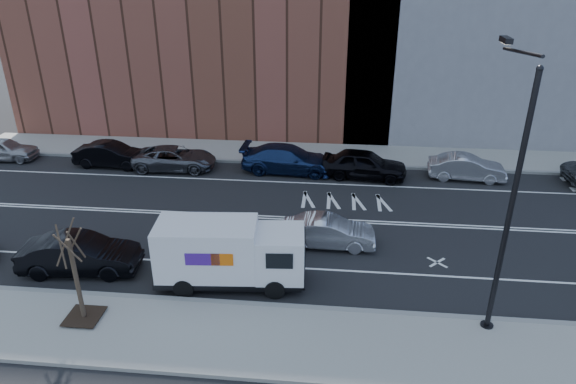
% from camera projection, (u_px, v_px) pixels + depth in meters
% --- Properties ---
extents(ground, '(120.00, 120.00, 0.00)m').
position_uv_depth(ground, '(301.00, 219.00, 25.04)').
color(ground, black).
rests_on(ground, ground).
extents(sidewalk_near, '(44.00, 3.60, 0.15)m').
position_uv_depth(sidewalk_near, '(281.00, 341.00, 17.08)').
color(sidewalk_near, gray).
rests_on(sidewalk_near, ground).
extents(sidewalk_far, '(44.00, 3.60, 0.15)m').
position_uv_depth(sidewalk_far, '(311.00, 154.00, 32.94)').
color(sidewalk_far, gray).
rests_on(sidewalk_far, ground).
extents(curb_near, '(44.00, 0.25, 0.17)m').
position_uv_depth(curb_near, '(286.00, 307.00, 18.70)').
color(curb_near, gray).
rests_on(curb_near, ground).
extents(curb_far, '(44.00, 0.25, 0.17)m').
position_uv_depth(curb_far, '(310.00, 164.00, 31.31)').
color(curb_far, gray).
rests_on(curb_far, ground).
extents(road_markings, '(40.00, 8.60, 0.01)m').
position_uv_depth(road_markings, '(301.00, 219.00, 25.04)').
color(road_markings, white).
rests_on(road_markings, ground).
extents(streetlight, '(0.44, 4.02, 9.34)m').
position_uv_depth(streetlight, '(509.00, 190.00, 16.03)').
color(streetlight, black).
rests_on(streetlight, ground).
extents(street_tree, '(1.20, 1.20, 3.75)m').
position_uv_depth(street_tree, '(78.00, 287.00, 17.49)').
color(street_tree, black).
rests_on(street_tree, ground).
extents(fedex_van, '(5.87, 2.39, 2.62)m').
position_uv_depth(fedex_van, '(229.00, 253.00, 19.63)').
color(fedex_van, black).
rests_on(fedex_van, ground).
extents(far_parked_a, '(4.18, 1.90, 1.39)m').
position_uv_depth(far_parked_a, '(3.00, 149.00, 31.89)').
color(far_parked_a, '#9A999E').
rests_on(far_parked_a, ground).
extents(far_parked_b, '(4.47, 1.74, 1.45)m').
position_uv_depth(far_parked_b, '(111.00, 155.00, 30.93)').
color(far_parked_b, black).
rests_on(far_parked_b, ground).
extents(far_parked_c, '(4.98, 2.48, 1.36)m').
position_uv_depth(far_parked_c, '(175.00, 158.00, 30.55)').
color(far_parked_c, '#515259').
rests_on(far_parked_c, ground).
extents(far_parked_d, '(5.58, 2.52, 1.59)m').
position_uv_depth(far_parked_d, '(288.00, 159.00, 30.12)').
color(far_parked_d, navy).
rests_on(far_parked_d, ground).
extents(far_parked_e, '(5.01, 2.50, 1.64)m').
position_uv_depth(far_parked_e, '(364.00, 164.00, 29.32)').
color(far_parked_e, black).
rests_on(far_parked_e, ground).
extents(far_parked_f, '(4.35, 1.79, 1.40)m').
position_uv_depth(far_parked_f, '(467.00, 167.00, 29.17)').
color(far_parked_f, '#B1B0B6').
rests_on(far_parked_f, ground).
extents(driving_sedan, '(4.09, 1.44, 1.35)m').
position_uv_depth(driving_sedan, '(328.00, 232.00, 22.53)').
color(driving_sedan, silver).
rests_on(driving_sedan, ground).
extents(near_parked_rear_a, '(4.86, 2.06, 1.56)m').
position_uv_depth(near_parked_rear_a, '(80.00, 254.00, 20.65)').
color(near_parked_rear_a, black).
rests_on(near_parked_rear_a, ground).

